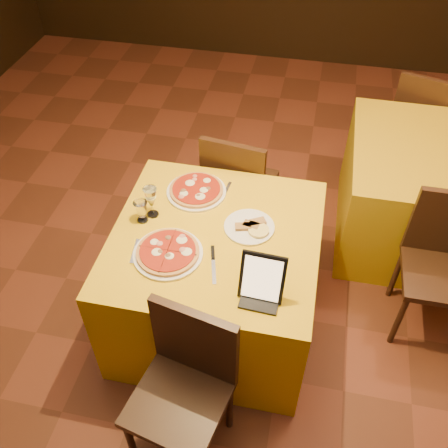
% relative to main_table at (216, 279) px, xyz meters
% --- Properties ---
extents(floor, '(6.00, 7.00, 0.01)m').
position_rel_main_table_xyz_m(floor, '(0.05, 0.09, -0.38)').
color(floor, '#5E2D19').
rests_on(floor, ground).
extents(main_table, '(1.10, 1.10, 0.75)m').
position_rel_main_table_xyz_m(main_table, '(0.00, 0.00, 0.00)').
color(main_table, '#E3B00E').
rests_on(main_table, floor).
extents(side_table, '(1.10, 1.10, 0.75)m').
position_rel_main_table_xyz_m(side_table, '(1.25, 1.02, 0.00)').
color(side_table, '#BA900B').
rests_on(side_table, floor).
extents(chair_main_near, '(0.47, 0.47, 0.91)m').
position_rel_main_table_xyz_m(chair_main_near, '(0.00, -0.80, 0.08)').
color(chair_main_near, black).
rests_on(chair_main_near, floor).
extents(chair_main_far, '(0.42, 0.42, 0.91)m').
position_rel_main_table_xyz_m(chair_main_far, '(0.00, 0.79, 0.08)').
color(chair_main_far, black).
rests_on(chair_main_far, floor).
extents(chair_side_near, '(0.38, 0.38, 0.91)m').
position_rel_main_table_xyz_m(chair_side_near, '(1.25, 0.23, 0.08)').
color(chair_side_near, black).
rests_on(chair_side_near, floor).
extents(chair_side_far, '(0.52, 0.52, 0.91)m').
position_rel_main_table_xyz_m(chair_side_far, '(1.25, 1.83, 0.08)').
color(chair_side_far, '#31240F').
rests_on(chair_side_far, floor).
extents(pizza_near, '(0.36, 0.36, 0.03)m').
position_rel_main_table_xyz_m(pizza_near, '(-0.21, -0.19, 0.39)').
color(pizza_near, white).
rests_on(pizza_near, main_table).
extents(pizza_far, '(0.34, 0.34, 0.03)m').
position_rel_main_table_xyz_m(pizza_far, '(-0.18, 0.31, 0.39)').
color(pizza_far, white).
rests_on(pizza_far, main_table).
extents(cutlet_dish, '(0.27, 0.27, 0.03)m').
position_rel_main_table_xyz_m(cutlet_dish, '(0.17, 0.09, 0.39)').
color(cutlet_dish, white).
rests_on(cutlet_dish, main_table).
extents(wine_glass, '(0.08, 0.08, 0.19)m').
position_rel_main_table_xyz_m(wine_glass, '(-0.37, 0.08, 0.47)').
color(wine_glass, '#FDFE90').
rests_on(wine_glass, main_table).
extents(water_glass, '(0.07, 0.07, 0.13)m').
position_rel_main_table_xyz_m(water_glass, '(-0.41, 0.03, 0.44)').
color(water_glass, white).
rests_on(water_glass, main_table).
extents(tablet, '(0.21, 0.11, 0.24)m').
position_rel_main_table_xyz_m(tablet, '(0.29, -0.33, 0.49)').
color(tablet, black).
rests_on(tablet, main_table).
extents(knife, '(0.08, 0.23, 0.01)m').
position_rel_main_table_xyz_m(knife, '(0.04, -0.21, 0.38)').
color(knife, silver).
rests_on(knife, main_table).
extents(fork_near, '(0.04, 0.17, 0.01)m').
position_rel_main_table_xyz_m(fork_near, '(-0.38, -0.20, 0.38)').
color(fork_near, silver).
rests_on(fork_near, main_table).
extents(fork_far, '(0.04, 0.15, 0.01)m').
position_rel_main_table_xyz_m(fork_far, '(-0.02, 0.36, 0.38)').
color(fork_far, silver).
rests_on(fork_far, main_table).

